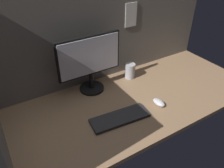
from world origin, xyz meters
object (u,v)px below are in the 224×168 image
object	(u,v)px
monitor	(90,61)
keyboard	(120,118)
mug_steel	(130,71)
mouse	(159,102)

from	to	relation	value
monitor	keyboard	bearing A→B (deg)	-89.94
mug_steel	mouse	bearing A→B (deg)	-94.87
mouse	mug_steel	bearing A→B (deg)	82.77
monitor	mug_steel	xyz separation A→B (cm)	(33.81, -1.62, -17.37)
keyboard	mug_steel	distance (cm)	50.53
monitor	mug_steel	world-z (taller)	monitor
monitor	mug_steel	size ratio (longest dim) A/B	3.93
keyboard	monitor	bearing A→B (deg)	95.48
keyboard	mouse	size ratio (longest dim) A/B	3.85
monitor	keyboard	size ratio (longest dim) A/B	1.26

